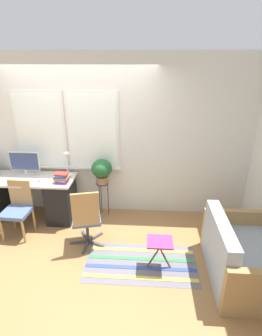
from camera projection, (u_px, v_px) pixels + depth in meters
ground_plane at (78, 230)px, 4.28m from camera, size 14.00×14.00×0.00m
wall_back_with_window at (81, 138)px, 4.40m from camera, size 9.00×0.12×2.70m
desk at (26, 197)px, 4.46m from camera, size 1.70×0.62×0.76m
monitor at (25, 163)px, 4.35m from camera, size 0.49×0.21×0.41m
keyboard at (22, 181)px, 4.21m from camera, size 0.40×0.11×0.02m
mouse at (39, 181)px, 4.20m from camera, size 0.03×0.06×0.03m
desk_lamp at (67, 159)px, 4.33m from camera, size 0.16×0.16×0.42m
book_stack at (62, 178)px, 4.14m from camera, size 0.23×0.19×0.16m
desk_chair_wooden at (18, 208)px, 4.04m from camera, size 0.42×0.43×0.86m
office_chair_swivel at (86, 218)px, 3.73m from camera, size 0.53×0.51×0.95m
couch_loveseat at (240, 258)px, 3.27m from camera, size 0.82×1.24×0.80m
plant_stand at (103, 188)px, 4.49m from camera, size 0.21×0.21×0.63m
potted_plant at (102, 170)px, 4.35m from camera, size 0.34×0.34×0.42m
floor_rug_striped at (141, 263)px, 3.57m from camera, size 1.51×0.78×0.01m
folding_stool at (160, 244)px, 3.36m from camera, size 0.33×0.28×0.44m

